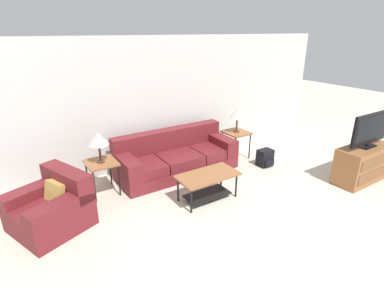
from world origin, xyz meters
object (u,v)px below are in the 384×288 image
(coffee_table, at_px, (208,181))
(backpack, at_px, (265,158))
(side_table_right, at_px, (236,134))
(table_lamp_right, at_px, (237,113))
(tv_console, at_px, (363,164))
(side_table_left, at_px, (101,165))
(couch, at_px, (176,158))
(television, at_px, (371,129))
(armchair, at_px, (52,208))
(table_lamp_left, at_px, (98,139))

(coffee_table, relative_size, backpack, 2.90)
(side_table_right, bearing_deg, table_lamp_right, -116.57)
(tv_console, bearing_deg, side_table_left, 153.32)
(couch, height_order, television, television)
(couch, distance_m, backpack, 1.88)
(side_table_right, height_order, television, television)
(side_table_right, bearing_deg, armchair, -172.12)
(television, bearing_deg, tv_console, -90.00)
(armchair, height_order, table_lamp_right, table_lamp_right)
(couch, xyz_separation_m, side_table_left, (-1.49, -0.07, 0.24))
(table_lamp_right, bearing_deg, couch, 177.28)
(table_lamp_right, bearing_deg, side_table_left, 180.00)
(coffee_table, height_order, table_lamp_left, table_lamp_left)
(coffee_table, xyz_separation_m, tv_console, (2.85, -1.01, 0.00))
(side_table_left, distance_m, backpack, 3.31)
(table_lamp_left, distance_m, backpack, 3.39)
(armchair, distance_m, television, 5.46)
(table_lamp_right, bearing_deg, coffee_table, -144.21)
(side_table_left, distance_m, tv_console, 4.78)
(armchair, xyz_separation_m, table_lamp_right, (3.88, 0.54, 0.72))
(couch, xyz_separation_m, table_lamp_right, (1.49, -0.07, 0.72))
(armchair, xyz_separation_m, backpack, (4.11, -0.16, -0.12))
(television, height_order, backpack, television)
(side_table_left, bearing_deg, side_table_right, 0.00)
(side_table_right, bearing_deg, side_table_left, 180.00)
(tv_console, bearing_deg, coffee_table, 160.44)
(tv_console, xyz_separation_m, backpack, (-1.06, 1.45, -0.17))
(side_table_right, relative_size, backpack, 1.70)
(couch, relative_size, armchair, 1.94)
(side_table_right, xyz_separation_m, television, (1.28, -2.14, 0.49))
(table_lamp_left, relative_size, television, 0.50)
(armchair, relative_size, table_lamp_right, 2.29)
(side_table_left, xyz_separation_m, table_lamp_left, (0.00, -0.00, 0.48))
(coffee_table, xyz_separation_m, table_lamp_left, (-1.42, 1.13, 0.67))
(armchair, distance_m, backpack, 4.11)
(table_lamp_right, bearing_deg, tv_console, -59.12)
(coffee_table, bearing_deg, side_table_left, 141.39)
(television, bearing_deg, table_lamp_left, 153.33)
(side_table_right, xyz_separation_m, tv_console, (1.28, -2.14, -0.19))
(coffee_table, bearing_deg, tv_console, -19.56)
(side_table_left, bearing_deg, coffee_table, -38.61)
(side_table_left, distance_m, table_lamp_right, 3.02)
(tv_console, height_order, television, television)
(couch, relative_size, backpack, 6.73)
(coffee_table, xyz_separation_m, side_table_right, (1.57, 1.13, 0.20))
(armchair, bearing_deg, table_lamp_left, 30.88)
(coffee_table, distance_m, tv_console, 3.03)
(couch, height_order, armchair, couch)
(backpack, bearing_deg, side_table_left, 167.80)
(tv_console, bearing_deg, television, 90.00)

